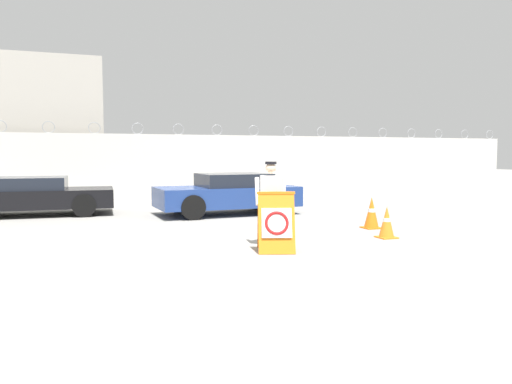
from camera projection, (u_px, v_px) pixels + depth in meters
The scene contains 8 objects.
ground_plane at pixel (245, 242), 10.36m from camera, with size 90.00×90.00×0.00m, color gray.
perimeter_wall at pixel (159, 166), 20.70m from camera, with size 36.00×0.30×3.10m.
barricade_sign at pixel (276, 222), 9.38m from camera, with size 0.88×0.93×1.13m.
security_guard at pixel (271, 199), 9.95m from camera, with size 0.60×0.49×1.69m.
traffic_cone_near at pixel (387, 222), 10.89m from camera, with size 0.39×0.39×0.70m.
traffic_cone_mid at pixel (372, 213), 12.31m from camera, with size 0.42×0.42×0.78m.
parked_car_front_coupe at pixel (36, 195), 14.92m from camera, with size 4.45×2.15×1.15m.
parked_car_rear_sedan at pixel (228, 193), 15.19m from camera, with size 4.30×2.13×1.24m.
Camera 1 is at (-3.31, -9.70, 1.84)m, focal length 35.00 mm.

